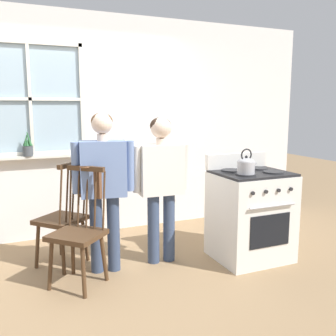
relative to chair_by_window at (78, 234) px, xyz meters
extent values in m
plane|color=#937551|center=(0.28, 0.00, -0.47)|extent=(16.00, 16.00, 0.00)
cube|color=white|center=(1.91, 1.40, 0.88)|extent=(3.13, 0.06, 2.70)
cube|color=white|center=(-0.26, 1.40, 0.04)|extent=(1.22, 0.06, 1.02)
cube|color=white|center=(-0.26, 1.40, 2.04)|extent=(1.22, 0.06, 0.38)
cube|color=silver|center=(-0.26, 1.32, 0.54)|extent=(1.28, 0.10, 0.03)
cube|color=#9EB7C6|center=(-0.26, 1.41, 1.20)|extent=(1.16, 0.01, 1.24)
cube|color=silver|center=(-0.26, 1.38, 1.20)|extent=(0.04, 0.02, 1.30)
cube|color=silver|center=(-0.26, 1.38, 1.20)|extent=(1.22, 0.02, 0.04)
cube|color=silver|center=(0.33, 1.38, 1.20)|extent=(0.04, 0.03, 1.30)
cube|color=silver|center=(-0.26, 1.38, 1.83)|extent=(1.22, 0.03, 0.04)
cube|color=silver|center=(-0.26, 1.38, 0.57)|extent=(1.22, 0.03, 0.04)
cube|color=#4C331E|center=(-0.02, -0.02, -0.01)|extent=(0.58, 0.58, 0.04)
cylinder|color=#4C331E|center=(-0.25, -0.01, -0.25)|extent=(0.09, 0.05, 0.45)
cylinder|color=#4C331E|center=(-0.01, -0.25, -0.25)|extent=(0.05, 0.09, 0.45)
cylinder|color=#4C331E|center=(-0.02, 0.22, -0.25)|extent=(0.05, 0.09, 0.45)
cylinder|color=#4C331E|center=(0.22, -0.02, -0.25)|extent=(0.09, 0.05, 0.45)
cylinder|color=#4C331E|center=(-0.02, 0.23, 0.27)|extent=(0.07, 0.07, 0.55)
cylinder|color=#4C331E|center=(0.04, 0.17, 0.27)|extent=(0.07, 0.07, 0.55)
cylinder|color=#4C331E|center=(0.10, 0.10, 0.27)|extent=(0.07, 0.07, 0.55)
cylinder|color=#4C331E|center=(0.17, 0.04, 0.27)|extent=(0.07, 0.07, 0.55)
cylinder|color=#4C331E|center=(0.23, -0.02, 0.27)|extent=(0.07, 0.07, 0.55)
cube|color=#4C331E|center=(0.10, 0.10, 0.56)|extent=(0.30, 0.30, 0.04)
cube|color=#4C331E|center=(-0.09, 0.51, -0.01)|extent=(0.58, 0.58, 0.04)
cylinder|color=#4C331E|center=(-0.07, 0.74, -0.25)|extent=(0.05, 0.09, 0.45)
cylinder|color=#4C331E|center=(-0.32, 0.51, -0.25)|extent=(0.09, 0.05, 0.45)
cylinder|color=#4C331E|center=(0.15, 0.50, -0.25)|extent=(0.09, 0.05, 0.45)
cylinder|color=#4C331E|center=(-0.11, 0.28, -0.25)|extent=(0.05, 0.09, 0.45)
cylinder|color=#4C331E|center=(0.16, 0.50, 0.27)|extent=(0.06, 0.07, 0.55)
cylinder|color=#4C331E|center=(0.09, 0.44, 0.27)|extent=(0.06, 0.07, 0.55)
cylinder|color=#4C331E|center=(0.03, 0.38, 0.27)|extent=(0.06, 0.07, 0.55)
cylinder|color=#4C331E|center=(-0.04, 0.32, 0.27)|extent=(0.06, 0.07, 0.55)
cylinder|color=#4C331E|center=(-0.11, 0.26, 0.27)|extent=(0.06, 0.07, 0.55)
cube|color=#4C331E|center=(0.03, 0.38, 0.56)|extent=(0.31, 0.28, 0.04)
cylinder|color=#384766|center=(0.20, 0.20, -0.10)|extent=(0.12, 0.12, 0.75)
cylinder|color=#384766|center=(0.36, 0.17, -0.10)|extent=(0.12, 0.12, 0.75)
cube|color=#6B84B7|center=(0.28, 0.19, 0.54)|extent=(0.45, 0.28, 0.52)
cylinder|color=#6B84B7|center=(0.03, 0.21, 0.56)|extent=(0.09, 0.12, 0.49)
cylinder|color=#6B84B7|center=(0.53, 0.13, 0.56)|extent=(0.09, 0.12, 0.49)
cylinder|color=beige|center=(0.28, 0.19, 0.83)|extent=(0.10, 0.10, 0.06)
sphere|color=beige|center=(0.28, 0.19, 0.96)|extent=(0.20, 0.20, 0.20)
ellipsoid|color=brown|center=(0.29, 0.20, 0.98)|extent=(0.20, 0.20, 0.16)
cylinder|color=#384766|center=(0.78, 0.19, -0.12)|extent=(0.12, 0.12, 0.71)
cylinder|color=#384766|center=(0.95, 0.18, -0.12)|extent=(0.12, 0.12, 0.71)
cube|color=white|center=(0.87, 0.18, 0.49)|extent=(0.45, 0.24, 0.50)
cylinder|color=white|center=(0.61, 0.18, 0.51)|extent=(0.08, 0.11, 0.47)
cylinder|color=white|center=(1.12, 0.15, 0.51)|extent=(0.08, 0.11, 0.47)
cylinder|color=beige|center=(0.87, 0.18, 0.77)|extent=(0.10, 0.10, 0.06)
sphere|color=beige|center=(0.87, 0.18, 0.91)|extent=(0.20, 0.20, 0.20)
ellipsoid|color=#332319|center=(0.87, 0.20, 0.92)|extent=(0.21, 0.21, 0.17)
cube|color=white|center=(1.76, -0.10, -0.02)|extent=(0.74, 0.64, 0.90)
cube|color=black|center=(1.76, -0.10, 0.44)|extent=(0.73, 0.61, 0.02)
cylinder|color=#2D2D30|center=(1.59, -0.23, 0.46)|extent=(0.20, 0.20, 0.02)
cylinder|color=#2D2D30|center=(1.93, -0.23, 0.46)|extent=(0.20, 0.20, 0.02)
cylinder|color=#2D2D30|center=(1.59, 0.03, 0.46)|extent=(0.20, 0.20, 0.02)
cylinder|color=#2D2D30|center=(1.93, 0.03, 0.46)|extent=(0.20, 0.20, 0.02)
cube|color=white|center=(1.76, 0.19, 0.53)|extent=(0.74, 0.06, 0.16)
cube|color=black|center=(1.76, -0.42, -0.08)|extent=(0.46, 0.01, 0.32)
cylinder|color=silver|center=(1.76, -0.44, 0.17)|extent=(0.52, 0.02, 0.02)
cylinder|color=#232326|center=(1.54, -0.43, 0.32)|extent=(0.04, 0.02, 0.04)
cylinder|color=#232326|center=(1.69, -0.43, 0.32)|extent=(0.04, 0.02, 0.04)
cylinder|color=#232326|center=(1.84, -0.43, 0.32)|extent=(0.04, 0.02, 0.04)
cylinder|color=#232326|center=(1.98, -0.43, 0.32)|extent=(0.04, 0.02, 0.04)
cylinder|color=#B7B7BC|center=(1.59, -0.23, 0.52)|extent=(0.17, 0.17, 0.12)
ellipsoid|color=#B7B7BC|center=(1.59, -0.23, 0.58)|extent=(0.16, 0.16, 0.07)
sphere|color=black|center=(1.59, -0.23, 0.63)|extent=(0.03, 0.03, 0.03)
cylinder|color=#B7B7BC|center=(1.67, -0.23, 0.54)|extent=(0.08, 0.03, 0.07)
torus|color=black|center=(1.59, -0.23, 0.65)|extent=(0.12, 0.01, 0.12)
cylinder|color=#42474C|center=(-0.32, 1.31, 0.61)|extent=(0.11, 0.11, 0.12)
cylinder|color=#33261C|center=(-0.32, 1.31, 0.66)|extent=(0.10, 0.10, 0.01)
cone|color=#286033|center=(-0.30, 1.32, 0.75)|extent=(0.06, 0.05, 0.18)
cone|color=#286033|center=(-0.32, 1.33, 0.70)|extent=(0.04, 0.05, 0.08)
cone|color=#286033|center=(-0.33, 1.32, 0.74)|extent=(0.07, 0.06, 0.16)
cone|color=#286033|center=(-0.33, 1.30, 0.74)|extent=(0.05, 0.04, 0.14)
cone|color=#286033|center=(-0.32, 1.29, 0.71)|extent=(0.04, 0.05, 0.09)
cone|color=#286033|center=(-0.30, 1.30, 0.75)|extent=(0.08, 0.07, 0.18)
cube|color=brown|center=(0.17, 0.17, 0.41)|extent=(0.22, 0.22, 0.26)
torus|color=brown|center=(0.11, 0.11, 0.58)|extent=(0.18, 0.18, 0.01)
camera|label=1|loc=(-0.52, -3.23, 1.11)|focal=40.00mm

